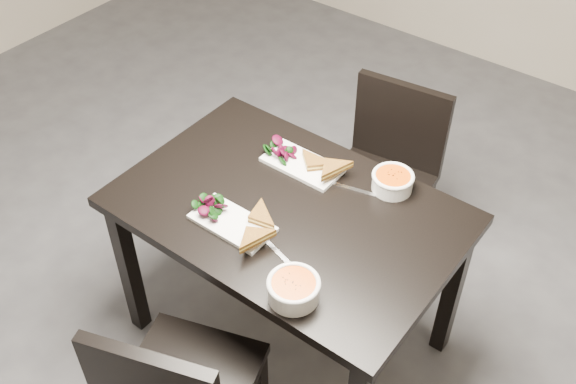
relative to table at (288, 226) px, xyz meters
The scene contains 13 objects.
ground 0.79m from the table, behind, with size 5.00×5.00×0.00m, color #47474C.
table is the anchor object (origin of this frame).
chair_far 0.70m from the table, 87.88° to the left, with size 0.47×0.47×0.85m.
plate_near 0.24m from the table, 117.71° to the right, with size 0.29×0.15×0.01m, color white.
sandwich_near 0.22m from the table, 100.87° to the right, with size 0.15×0.11×0.05m, color olive, non-canonical shape.
salad_near 0.30m from the table, 136.71° to the right, with size 0.09×0.08×0.04m, color black, non-canonical shape.
soup_bowl_near 0.43m from the table, 50.35° to the right, with size 0.17×0.17×0.07m.
cutlery_near 0.25m from the table, 58.62° to the right, with size 0.18×0.02×0.00m, color silver.
plate_far 0.25m from the table, 113.53° to the left, with size 0.30×0.15×0.01m, color white.
sandwich_far 0.24m from the table, 97.55° to the left, with size 0.15×0.11×0.05m, color olive, non-canonical shape.
salad_far 0.31m from the table, 132.49° to the left, with size 0.09×0.08×0.04m, color black, non-canonical shape.
soup_bowl_far 0.41m from the table, 51.36° to the left, with size 0.15×0.15×0.07m.
cutlery_far 0.27m from the table, 58.65° to the left, with size 0.18×0.02×0.00m, color silver.
Camera 1 is at (1.47, -1.41, 2.38)m, focal length 41.60 mm.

